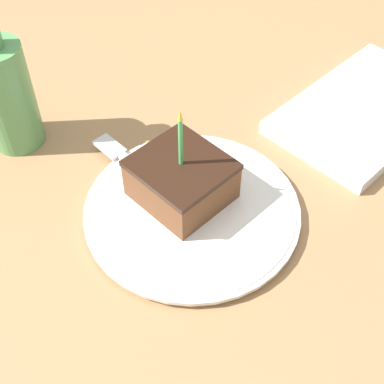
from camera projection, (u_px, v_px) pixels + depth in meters
ground_plane at (199, 235)px, 0.65m from camera, size 2.40×2.40×0.04m
plate at (192, 211)px, 0.65m from camera, size 0.26×0.26×0.01m
cake_slice at (181, 179)px, 0.63m from camera, size 0.10×0.11×0.13m
fork at (137, 170)px, 0.68m from camera, size 0.02×0.19×0.00m
bottle at (5, 92)px, 0.68m from camera, size 0.07×0.07×0.20m
marble_board at (365, 110)px, 0.77m from camera, size 0.27×0.17×0.02m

